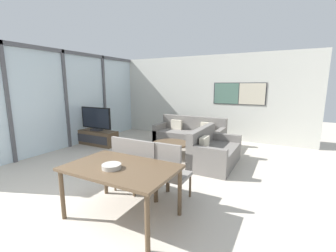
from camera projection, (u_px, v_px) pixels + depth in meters
ground_plane at (23, 242)px, 2.66m from camera, size 24.00×24.00×0.00m
wall_back at (203, 97)px, 7.77m from camera, size 7.12×0.09×2.80m
window_wall_left at (65, 95)px, 6.48m from camera, size 0.07×6.19×2.80m
area_rug at (171, 156)px, 5.86m from camera, size 2.95×1.69×0.01m
tv_console at (97, 138)px, 6.94m from camera, size 1.34×0.47×0.44m
television at (96, 119)px, 6.84m from camera, size 1.14×0.20×0.72m
sofa_main at (190, 136)px, 6.96m from camera, size 2.11×0.85×0.85m
sofa_side at (212, 153)px, 5.21m from camera, size 0.85×1.55×0.85m
coffee_table at (171, 146)px, 5.81m from camera, size 0.94×0.94×0.36m
dining_table at (121, 172)px, 3.06m from camera, size 1.51×0.95×0.75m
dining_chair_left at (127, 162)px, 3.87m from camera, size 0.46×0.46×0.98m
dining_chair_centre at (148, 166)px, 3.66m from camera, size 0.46×0.46×0.98m
dining_chair_right at (171, 171)px, 3.48m from camera, size 0.46×0.46×0.98m
fruit_bowl at (112, 166)px, 2.96m from camera, size 0.26×0.26×0.06m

